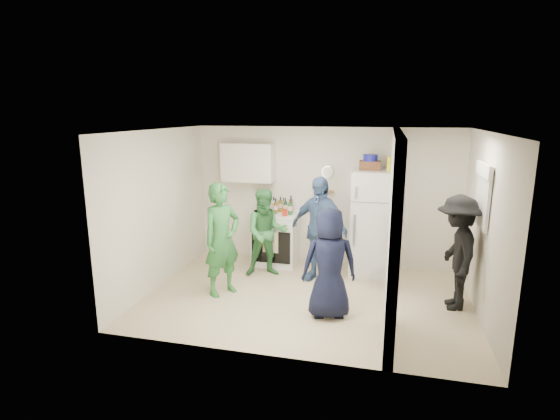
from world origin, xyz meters
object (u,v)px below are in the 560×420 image
object	(u,v)px
person_green_left	(222,240)
person_nook	(457,253)
blue_bowl	(370,158)
person_denim	(319,229)
stove	(276,238)
yellow_cup_stack_top	(390,164)
fridge	(373,222)
person_green_center	(266,233)
wicker_basket	(370,165)
person_navy	(330,263)

from	to	relation	value
person_green_left	person_nook	bearing A→B (deg)	-51.49
blue_bowl	person_denim	size ratio (longest dim) A/B	0.14
stove	yellow_cup_stack_top	bearing A→B (deg)	-3.79
stove	person_nook	world-z (taller)	person_nook
person_nook	stove	bearing A→B (deg)	-113.91
blue_bowl	stove	bearing A→B (deg)	-179.30
fridge	person_green_left	distance (m)	2.65
person_green_center	wicker_basket	bearing A→B (deg)	1.14
stove	person_denim	xyz separation A→B (m)	(0.89, -0.60, 0.39)
person_denim	person_green_left	bearing A→B (deg)	-123.69
person_denim	person_nook	xyz separation A→B (m)	(2.06, -0.59, -0.05)
wicker_basket	person_nook	xyz separation A→B (m)	(1.30, -1.21, -1.05)
wicker_basket	person_green_left	size ratio (longest dim) A/B	0.20
person_green_left	blue_bowl	bearing A→B (deg)	-20.83
fridge	wicker_basket	distance (m)	0.98
blue_bowl	person_green_left	bearing A→B (deg)	-143.93
wicker_basket	person_green_left	world-z (taller)	wicker_basket
wicker_basket	stove	bearing A→B (deg)	-179.30
stove	wicker_basket	world-z (taller)	wicker_basket
stove	person_nook	bearing A→B (deg)	-21.95
person_green_left	person_navy	xyz separation A→B (m)	(1.69, -0.38, -0.11)
yellow_cup_stack_top	fridge	bearing A→B (deg)	155.56
stove	person_denim	size ratio (longest dim) A/B	0.55
blue_bowl	yellow_cup_stack_top	bearing A→B (deg)	-25.11
person_denim	person_nook	distance (m)	2.14
yellow_cup_stack_top	person_green_left	distance (m)	2.98
fridge	person_navy	bearing A→B (deg)	-105.20
blue_bowl	yellow_cup_stack_top	size ratio (longest dim) A/B	0.96
wicker_basket	person_navy	xyz separation A→B (m)	(-0.41, -1.91, -1.11)
person_green_center	person_denim	world-z (taller)	person_denim
fridge	person_denim	bearing A→B (deg)	-146.43
wicker_basket	person_nook	bearing A→B (deg)	-42.86
wicker_basket	blue_bowl	size ratio (longest dim) A/B	1.46
person_green_left	fridge	bearing A→B (deg)	-22.98
person_nook	blue_bowl	bearing A→B (deg)	-134.81
yellow_cup_stack_top	person_navy	bearing A→B (deg)	-112.39
person_denim	person_navy	distance (m)	1.35
fridge	person_denim	distance (m)	1.03
wicker_basket	person_green_center	xyz separation A→B (m)	(-1.65, -0.61, -1.12)
person_green_left	person_navy	distance (m)	1.74
stove	person_nook	size ratio (longest dim) A/B	0.59
blue_bowl	person_green_left	distance (m)	2.83
person_denim	person_green_center	bearing A→B (deg)	-158.18
wicker_basket	person_denim	bearing A→B (deg)	-140.73
person_navy	yellow_cup_stack_top	bearing A→B (deg)	-127.50
person_denim	person_navy	xyz separation A→B (m)	(0.35, -1.29, -0.12)
stove	person_green_left	world-z (taller)	person_green_left
yellow_cup_stack_top	blue_bowl	bearing A→B (deg)	154.89
person_green_center	person_navy	bearing A→B (deg)	-65.45
stove	yellow_cup_stack_top	world-z (taller)	yellow_cup_stack_top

